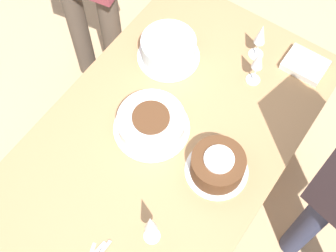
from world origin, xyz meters
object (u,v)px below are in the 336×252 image
object	(u,v)px
cake_front_chocolate	(218,165)
wine_glass_near	(258,60)
cake_back_decorated	(168,49)
cake_center_white	(151,123)
wine_glass_extra	(151,224)
wine_glass_far	(261,36)

from	to	relation	value
cake_front_chocolate	wine_glass_near	distance (m)	0.47
cake_back_decorated	cake_center_white	bearing A→B (deg)	-156.13
wine_glass_extra	wine_glass_near	bearing A→B (deg)	2.74
cake_center_white	wine_glass_near	world-z (taller)	wine_glass_near
wine_glass_near	wine_glass_far	xyz separation A→B (m)	(0.13, 0.06, -0.01)
cake_center_white	wine_glass_near	distance (m)	0.50
cake_center_white	wine_glass_extra	bearing A→B (deg)	-144.14
wine_glass_far	cake_back_decorated	bearing A→B (deg)	126.28
cake_center_white	wine_glass_far	xyz separation A→B (m)	(0.57, -0.17, 0.09)
cake_center_white	wine_glass_near	size ratio (longest dim) A/B	1.47
cake_front_chocolate	cake_center_white	bearing A→B (deg)	88.32
cake_front_chocolate	wine_glass_far	xyz separation A→B (m)	(0.57, 0.15, 0.08)
wine_glass_far	wine_glass_extra	size ratio (longest dim) A/B	0.88
cake_back_decorated	wine_glass_near	distance (m)	0.40
wine_glass_far	wine_glass_extra	world-z (taller)	wine_glass_extra
cake_center_white	cake_back_decorated	bearing A→B (deg)	23.87
cake_front_chocolate	cake_back_decorated	distance (m)	0.58
cake_back_decorated	wine_glass_far	world-z (taller)	wine_glass_far
cake_front_chocolate	wine_glass_far	distance (m)	0.60
cake_front_chocolate	wine_glass_near	bearing A→B (deg)	11.90
cake_center_white	wine_glass_far	distance (m)	0.60
cake_front_chocolate	wine_glass_extra	bearing A→B (deg)	170.92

